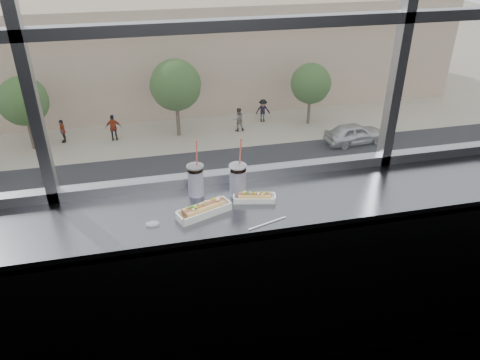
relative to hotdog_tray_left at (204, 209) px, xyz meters
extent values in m
plane|color=black|center=(0.21, 0.33, -0.58)|extent=(6.00, 0.00, 6.00)
cube|color=slate|center=(0.21, 0.06, -0.06)|extent=(6.00, 0.55, 0.06)
cube|color=slate|center=(0.21, -0.20, -0.58)|extent=(6.00, 0.04, 1.04)
cube|color=white|center=(0.00, 0.00, -0.03)|extent=(0.31, 0.20, 0.01)
cube|color=white|center=(0.00, 0.00, -0.01)|extent=(0.31, 0.20, 0.04)
cylinder|color=#B48B4B|center=(0.00, 0.00, 0.00)|extent=(0.23, 0.13, 0.05)
cylinder|color=brown|center=(0.00, 0.00, 0.02)|extent=(0.24, 0.12, 0.03)
cube|color=white|center=(0.29, 0.07, -0.03)|extent=(0.24, 0.13, 0.01)
cube|color=white|center=(0.29, 0.07, -0.01)|extent=(0.24, 0.13, 0.03)
cylinder|color=#B48B4B|center=(0.29, 0.07, 0.00)|extent=(0.18, 0.08, 0.04)
cylinder|color=brown|center=(0.29, 0.07, 0.01)|extent=(0.19, 0.07, 0.03)
cylinder|color=white|center=(-0.01, 0.21, 0.06)|extent=(0.09, 0.09, 0.18)
cylinder|color=black|center=(-0.01, 0.21, 0.14)|extent=(0.09, 0.09, 0.02)
cylinder|color=silver|center=(-0.01, 0.21, 0.15)|extent=(0.10, 0.10, 0.01)
cylinder|color=#FE6254|center=(0.00, 0.20, 0.23)|extent=(0.01, 0.05, 0.18)
cylinder|color=white|center=(0.22, 0.15, 0.06)|extent=(0.09, 0.09, 0.18)
cylinder|color=black|center=(0.22, 0.15, 0.14)|extent=(0.10, 0.10, 0.02)
cylinder|color=silver|center=(0.22, 0.15, 0.16)|extent=(0.10, 0.10, 0.01)
cylinder|color=#FE6254|center=(0.23, 0.14, 0.24)|extent=(0.01, 0.05, 0.19)
cylinder|color=white|center=(0.30, -0.16, -0.03)|extent=(0.22, 0.08, 0.01)
ellipsoid|color=silver|center=(-0.27, -0.04, -0.02)|extent=(0.08, 0.06, 0.02)
plane|color=gray|center=(0.21, 43.83, -12.13)|extent=(120.00, 120.00, 0.00)
cube|color=black|center=(0.21, 20.33, -12.10)|extent=(80.00, 10.00, 0.06)
cube|color=gray|center=(0.21, 28.33, -12.11)|extent=(80.00, 6.00, 0.04)
cube|color=tan|center=(0.21, 38.33, -8.13)|extent=(50.00, 14.00, 8.00)
imported|color=beige|center=(5.90, 16.33, -11.01)|extent=(3.26, 6.59, 2.12)
imported|color=#B43100|center=(0.16, 16.33, -11.13)|extent=(2.88, 5.86, 1.89)
imported|color=black|center=(-4.99, 16.33, -11.02)|extent=(2.68, 6.33, 2.10)
imported|color=#2F2EAA|center=(12.68, 16.33, -10.93)|extent=(3.34, 7.01, 2.27)
imported|color=#B8B8B8|center=(13.72, 24.33, -11.13)|extent=(2.85, 5.81, 1.87)
imported|color=#66605B|center=(-5.42, 28.94, -11.12)|extent=(0.64, 0.86, 1.93)
imported|color=#66605B|center=(8.71, 29.42, -11.06)|extent=(0.92, 0.69, 2.07)
imported|color=#66605B|center=(6.56, 28.16, -11.07)|extent=(0.91, 0.68, 2.04)
imported|color=#66605B|center=(-2.07, 28.46, -10.99)|extent=(0.98, 0.73, 2.20)
cylinder|color=#47382B|center=(-7.30, 28.33, -10.96)|extent=(0.23, 0.23, 2.35)
sphere|color=#305421|center=(-7.30, 28.33, -8.81)|extent=(3.13, 3.13, 3.13)
cylinder|color=#47382B|center=(2.31, 28.33, -10.84)|extent=(0.26, 0.26, 2.59)
sphere|color=#305421|center=(2.31, 28.33, -8.47)|extent=(3.45, 3.45, 3.45)
cylinder|color=#47382B|center=(11.90, 28.33, -11.04)|extent=(0.22, 0.22, 2.17)
sphere|color=#305421|center=(11.90, 28.33, -9.05)|extent=(2.90, 2.90, 2.90)
camera|label=1|loc=(-0.28, -2.06, 1.35)|focal=35.00mm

